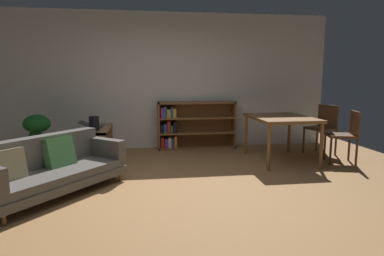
{
  "coord_description": "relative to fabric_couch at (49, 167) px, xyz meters",
  "views": [
    {
      "loc": [
        -0.37,
        -3.96,
        1.42
      ],
      "look_at": [
        0.31,
        0.8,
        0.68
      ],
      "focal_mm": 30.51,
      "sensor_mm": 36.0,
      "label": 1
    }
  ],
  "objects": [
    {
      "name": "dining_chair_near",
      "position": [
        4.49,
        0.86,
        0.17
      ],
      "size": [
        0.53,
        0.49,
        0.88
      ],
      "color": "#56351E",
      "rests_on": "ground_plane"
    },
    {
      "name": "dining_table",
      "position": [
        3.47,
        1.14,
        0.36
      ],
      "size": [
        0.95,
        1.26,
        0.77
      ],
      "color": "brown",
      "rests_on": "ground_plane"
    },
    {
      "name": "back_wall_panel",
      "position": [
        1.56,
        2.58,
        1.02
      ],
      "size": [
        6.8,
        0.1,
        2.7
      ],
      "primitive_type": "cube",
      "color": "silver",
      "rests_on": "ground_plane"
    },
    {
      "name": "media_console",
      "position": [
        0.38,
        1.53,
        -0.05
      ],
      "size": [
        0.39,
        1.06,
        0.58
      ],
      "color": "olive",
      "rests_on": "ground_plane"
    },
    {
      "name": "desk_speaker",
      "position": [
        0.37,
        1.27,
        0.36
      ],
      "size": [
        0.16,
        0.16,
        0.23
      ],
      "color": "black",
      "rests_on": "media_console"
    },
    {
      "name": "open_laptop",
      "position": [
        0.27,
        1.71,
        0.27
      ],
      "size": [
        0.41,
        0.32,
        0.1
      ],
      "color": "#333338",
      "rests_on": "media_console"
    },
    {
      "name": "fabric_couch",
      "position": [
        0.0,
        0.0,
        0.0
      ],
      "size": [
        1.7,
        1.85,
        0.7
      ],
      "color": "brown",
      "rests_on": "ground_plane"
    },
    {
      "name": "bookshelf",
      "position": [
        2.09,
        2.39,
        0.13
      ],
      "size": [
        1.57,
        0.31,
        0.95
      ],
      "color": "brown",
      "rests_on": "ground_plane"
    },
    {
      "name": "ground_plane",
      "position": [
        1.56,
        -0.12,
        -0.33
      ],
      "size": [
        8.16,
        8.16,
        0.0
      ],
      "primitive_type": "plane",
      "color": "#9E7042"
    },
    {
      "name": "potted_floor_plant",
      "position": [
        -0.64,
        1.7,
        0.19
      ],
      "size": [
        0.44,
        0.44,
        0.8
      ],
      "color": "brown",
      "rests_on": "ground_plane"
    },
    {
      "name": "dining_chair_far",
      "position": [
        4.49,
        1.56,
        0.2
      ],
      "size": [
        0.55,
        0.58,
        0.92
      ],
      "color": "#56351E",
      "rests_on": "ground_plane"
    }
  ]
}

